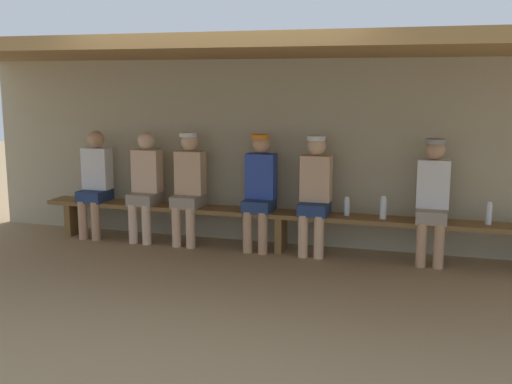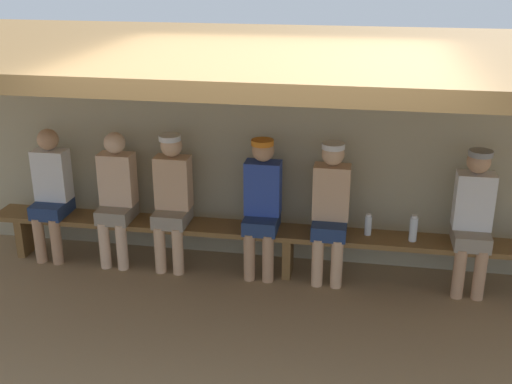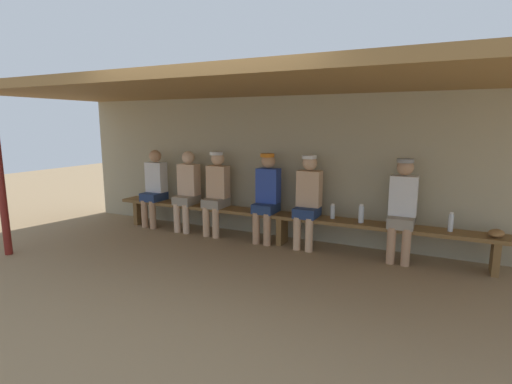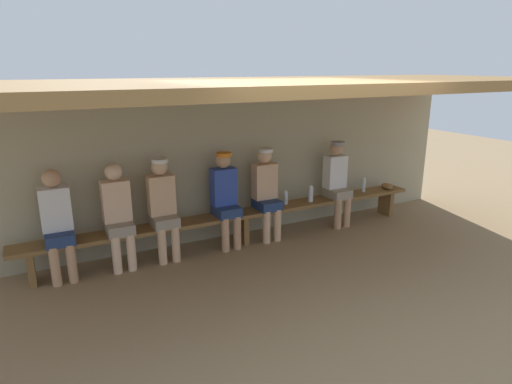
{
  "view_description": "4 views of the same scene",
  "coord_description": "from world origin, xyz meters",
  "px_view_note": "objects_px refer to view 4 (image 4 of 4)",
  "views": [
    {
      "loc": [
        1.78,
        -5.31,
        1.96
      ],
      "look_at": [
        -0.18,
        1.15,
        0.75
      ],
      "focal_mm": 44.23,
      "sensor_mm": 36.0,
      "label": 1
    },
    {
      "loc": [
        0.66,
        -3.98,
        2.98
      ],
      "look_at": [
        -0.29,
        1.41,
        0.89
      ],
      "focal_mm": 44.71,
      "sensor_mm": 36.0,
      "label": 2
    },
    {
      "loc": [
        2.09,
        -3.69,
        1.79
      ],
      "look_at": [
        -0.26,
        1.18,
        0.83
      ],
      "focal_mm": 27.16,
      "sensor_mm": 36.0,
      "label": 3
    },
    {
      "loc": [
        -2.6,
        -3.84,
        2.48
      ],
      "look_at": [
        0.04,
        1.2,
        0.84
      ],
      "focal_mm": 30.95,
      "sensor_mm": 36.0,
      "label": 4
    }
  ],
  "objects_px": {
    "water_bottle_green": "(311,194)",
    "player_leftmost": "(266,189)",
    "bench": "(242,217)",
    "player_rightmost": "(163,204)",
    "water_bottle_blue": "(364,185)",
    "baseball_glove_worn": "(387,186)",
    "player_shirtless_tan": "(337,179)",
    "player_with_sunglasses": "(57,221)",
    "player_in_red": "(118,212)",
    "player_near_post": "(225,195)",
    "water_bottle_orange": "(286,198)"
  },
  "relations": [
    {
      "from": "player_leftmost",
      "to": "water_bottle_orange",
      "type": "relative_size",
      "value": 6.36
    },
    {
      "from": "water_bottle_green",
      "to": "player_leftmost",
      "type": "bearing_deg",
      "value": 177.89
    },
    {
      "from": "player_rightmost",
      "to": "water_bottle_green",
      "type": "bearing_deg",
      "value": -0.7
    },
    {
      "from": "player_shirtless_tan",
      "to": "player_leftmost",
      "type": "distance_m",
      "value": 1.28
    },
    {
      "from": "player_leftmost",
      "to": "player_rightmost",
      "type": "bearing_deg",
      "value": 180.0
    },
    {
      "from": "player_in_red",
      "to": "baseball_glove_worn",
      "type": "xyz_separation_m",
      "value": [
        4.45,
        -0.02,
        -0.22
      ]
    },
    {
      "from": "player_with_sunglasses",
      "to": "water_bottle_orange",
      "type": "relative_size",
      "value": 6.32
    },
    {
      "from": "player_rightmost",
      "to": "player_leftmost",
      "type": "xyz_separation_m",
      "value": [
        1.53,
        0.0,
        0.0
      ]
    },
    {
      "from": "player_leftmost",
      "to": "baseball_glove_worn",
      "type": "bearing_deg",
      "value": -0.38
    },
    {
      "from": "baseball_glove_worn",
      "to": "water_bottle_green",
      "type": "bearing_deg",
      "value": -70.36
    },
    {
      "from": "player_shirtless_tan",
      "to": "water_bottle_green",
      "type": "relative_size",
      "value": 5.29
    },
    {
      "from": "player_rightmost",
      "to": "player_leftmost",
      "type": "distance_m",
      "value": 1.53
    },
    {
      "from": "player_in_red",
      "to": "player_near_post",
      "type": "bearing_deg",
      "value": 0.02
    },
    {
      "from": "player_in_red",
      "to": "water_bottle_green",
      "type": "height_order",
      "value": "player_in_red"
    },
    {
      "from": "water_bottle_green",
      "to": "bench",
      "type": "bearing_deg",
      "value": 178.78
    },
    {
      "from": "player_rightmost",
      "to": "water_bottle_green",
      "type": "xyz_separation_m",
      "value": [
        2.3,
        -0.03,
        -0.16
      ]
    },
    {
      "from": "water_bottle_orange",
      "to": "player_shirtless_tan",
      "type": "bearing_deg",
      "value": -2.33
    },
    {
      "from": "player_leftmost",
      "to": "water_bottle_blue",
      "type": "height_order",
      "value": "player_leftmost"
    },
    {
      "from": "player_shirtless_tan",
      "to": "player_with_sunglasses",
      "type": "relative_size",
      "value": 1.01
    },
    {
      "from": "player_rightmost",
      "to": "player_shirtless_tan",
      "type": "bearing_deg",
      "value": 0.0
    },
    {
      "from": "bench",
      "to": "water_bottle_blue",
      "type": "distance_m",
      "value": 2.25
    },
    {
      "from": "player_shirtless_tan",
      "to": "player_in_red",
      "type": "height_order",
      "value": "player_shirtless_tan"
    },
    {
      "from": "player_rightmost",
      "to": "player_with_sunglasses",
      "type": "bearing_deg",
      "value": -179.98
    },
    {
      "from": "player_rightmost",
      "to": "water_bottle_green",
      "type": "distance_m",
      "value": 2.31
    },
    {
      "from": "player_with_sunglasses",
      "to": "water_bottle_green",
      "type": "distance_m",
      "value": 3.57
    },
    {
      "from": "bench",
      "to": "player_leftmost",
      "type": "distance_m",
      "value": 0.53
    },
    {
      "from": "player_rightmost",
      "to": "player_with_sunglasses",
      "type": "relative_size",
      "value": 1.01
    },
    {
      "from": "player_with_sunglasses",
      "to": "water_bottle_orange",
      "type": "distance_m",
      "value": 3.16
    },
    {
      "from": "player_in_red",
      "to": "baseball_glove_worn",
      "type": "height_order",
      "value": "player_in_red"
    },
    {
      "from": "player_leftmost",
      "to": "player_near_post",
      "type": "bearing_deg",
      "value": 180.0
    },
    {
      "from": "player_rightmost",
      "to": "player_near_post",
      "type": "height_order",
      "value": "same"
    },
    {
      "from": "player_near_post",
      "to": "water_bottle_green",
      "type": "bearing_deg",
      "value": -1.14
    },
    {
      "from": "bench",
      "to": "player_rightmost",
      "type": "height_order",
      "value": "player_rightmost"
    },
    {
      "from": "player_leftmost",
      "to": "baseball_glove_worn",
      "type": "distance_m",
      "value": 2.36
    },
    {
      "from": "player_near_post",
      "to": "player_leftmost",
      "type": "bearing_deg",
      "value": 0.0
    },
    {
      "from": "water_bottle_blue",
      "to": "water_bottle_orange",
      "type": "height_order",
      "value": "water_bottle_blue"
    },
    {
      "from": "water_bottle_orange",
      "to": "baseball_glove_worn",
      "type": "bearing_deg",
      "value": -1.53
    },
    {
      "from": "bench",
      "to": "player_in_red",
      "type": "distance_m",
      "value": 1.75
    },
    {
      "from": "player_rightmost",
      "to": "player_in_red",
      "type": "relative_size",
      "value": 1.01
    },
    {
      "from": "player_shirtless_tan",
      "to": "water_bottle_green",
      "type": "height_order",
      "value": "player_shirtless_tan"
    },
    {
      "from": "player_rightmost",
      "to": "water_bottle_blue",
      "type": "bearing_deg",
      "value": 0.3
    },
    {
      "from": "player_rightmost",
      "to": "water_bottle_blue",
      "type": "relative_size",
      "value": 5.53
    },
    {
      "from": "player_leftmost",
      "to": "water_bottle_green",
      "type": "relative_size",
      "value": 5.29
    },
    {
      "from": "player_in_red",
      "to": "water_bottle_green",
      "type": "xyz_separation_m",
      "value": [
        2.87,
        -0.03,
        -0.15
      ]
    },
    {
      "from": "player_shirtless_tan",
      "to": "player_near_post",
      "type": "relative_size",
      "value": 1.0
    },
    {
      "from": "player_rightmost",
      "to": "player_leftmost",
      "type": "height_order",
      "value": "same"
    },
    {
      "from": "player_with_sunglasses",
      "to": "player_in_red",
      "type": "xyz_separation_m",
      "value": [
        0.69,
        0.0,
        0.0
      ]
    },
    {
      "from": "water_bottle_green",
      "to": "player_shirtless_tan",
      "type": "bearing_deg",
      "value": 3.15
    },
    {
      "from": "water_bottle_blue",
      "to": "player_near_post",
      "type": "bearing_deg",
      "value": -179.59
    },
    {
      "from": "water_bottle_orange",
      "to": "water_bottle_blue",
      "type": "bearing_deg",
      "value": -0.75
    }
  ]
}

